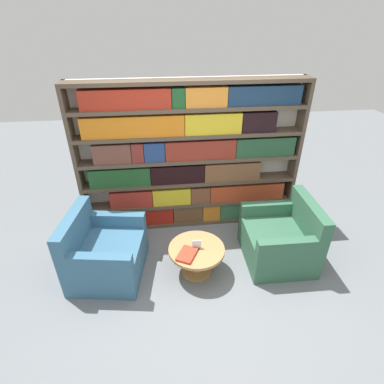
% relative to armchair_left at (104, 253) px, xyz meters
% --- Properties ---
extents(ground_plane, '(14.00, 14.00, 0.00)m').
position_rel_armchair_left_xyz_m(ground_plane, '(1.18, -0.41, -0.30)').
color(ground_plane, slate).
extents(bookshelf, '(3.14, 0.30, 2.16)m').
position_rel_armchair_left_xyz_m(bookshelf, '(1.19, 0.98, 0.78)').
color(bookshelf, silver).
rests_on(bookshelf, ground_plane).
extents(armchair_left, '(0.97, 1.02, 0.85)m').
position_rel_armchair_left_xyz_m(armchair_left, '(0.00, 0.00, 0.00)').
color(armchair_left, '#386684').
rests_on(armchair_left, ground_plane).
extents(armchair_right, '(0.86, 0.92, 0.85)m').
position_rel_armchair_left_xyz_m(armchair_right, '(2.27, -0.01, 0.00)').
color(armchair_right, '#336047').
rests_on(armchair_right, ground_plane).
extents(coffee_table, '(0.69, 0.69, 0.39)m').
position_rel_armchair_left_xyz_m(coffee_table, '(1.14, -0.15, -0.02)').
color(coffee_table, '#AD7F4C').
rests_on(coffee_table, ground_plane).
extents(table_sign, '(0.11, 0.06, 0.12)m').
position_rel_armchair_left_xyz_m(table_sign, '(1.14, -0.15, 0.14)').
color(table_sign, black).
rests_on(table_sign, coffee_table).
extents(stray_book, '(0.29, 0.33, 0.03)m').
position_rel_armchair_left_xyz_m(stray_book, '(1.01, -0.26, 0.11)').
color(stray_book, '#B73823').
rests_on(stray_book, coffee_table).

